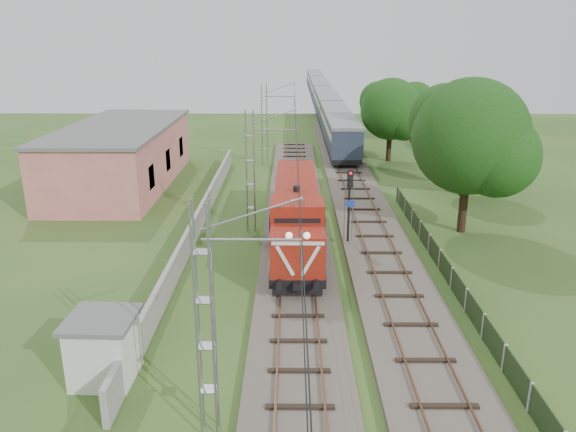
{
  "coord_description": "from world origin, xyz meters",
  "views": [
    {
      "loc": [
        -0.32,
        -23.59,
        12.62
      ],
      "look_at": [
        -0.51,
        8.4,
        2.2
      ],
      "focal_mm": 35.0,
      "sensor_mm": 36.0,
      "label": 1
    }
  ],
  "objects_px": {
    "locomotive": "(296,213)",
    "coach_rake": "(322,95)",
    "relay_hut": "(104,348)",
    "signal_post": "(350,194)"
  },
  "relations": [
    {
      "from": "locomotive",
      "to": "coach_rake",
      "type": "height_order",
      "value": "locomotive"
    },
    {
      "from": "locomotive",
      "to": "relay_hut",
      "type": "height_order",
      "value": "locomotive"
    },
    {
      "from": "locomotive",
      "to": "coach_rake",
      "type": "distance_m",
      "value": 65.58
    },
    {
      "from": "relay_hut",
      "to": "coach_rake",
      "type": "bearing_deg",
      "value": 81.15
    },
    {
      "from": "coach_rake",
      "to": "relay_hut",
      "type": "relative_size",
      "value": 34.99
    },
    {
      "from": "locomotive",
      "to": "coach_rake",
      "type": "bearing_deg",
      "value": 85.63
    },
    {
      "from": "signal_post",
      "to": "relay_hut",
      "type": "height_order",
      "value": "signal_post"
    },
    {
      "from": "locomotive",
      "to": "relay_hut",
      "type": "distance_m",
      "value": 16.1
    },
    {
      "from": "coach_rake",
      "to": "locomotive",
      "type": "bearing_deg",
      "value": -94.37
    },
    {
      "from": "locomotive",
      "to": "signal_post",
      "type": "relative_size",
      "value": 3.24
    }
  ]
}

